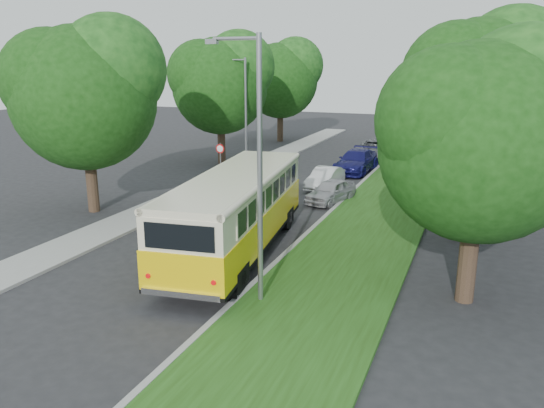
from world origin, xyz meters
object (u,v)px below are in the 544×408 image
at_px(vintage_bus, 237,214).
at_px(car_white, 325,178).
at_px(lamppost_near, 257,164).
at_px(car_grey, 375,150).
at_px(car_blue, 356,161).
at_px(lamppost_far, 244,110).
at_px(car_silver, 331,191).

distance_m(vintage_bus, car_white, 11.93).
distance_m(lamppost_near, vintage_bus, 5.20).
bearing_deg(vintage_bus, car_grey, 79.94).
height_order(car_blue, car_grey, car_blue).
height_order(lamppost_far, car_grey, lamppost_far).
bearing_deg(car_blue, car_silver, -82.25).
xyz_separation_m(car_silver, car_blue, (-0.57, 8.35, 0.13)).
height_order(lamppost_near, car_grey, lamppost_near).
xyz_separation_m(lamppost_near, car_blue, (-1.78, 20.93, -3.62)).
xyz_separation_m(vintage_bus, car_blue, (0.67, 17.26, -0.86)).
height_order(vintage_bus, car_white, vintage_bus).
xyz_separation_m(lamppost_far, vintage_bus, (6.46, -14.83, -2.51)).
distance_m(car_silver, car_grey, 13.66).
bearing_deg(lamppost_near, car_grey, 93.33).
height_order(car_silver, car_grey, car_grey).
relative_size(lamppost_near, lamppost_far, 1.07).
bearing_deg(vintage_bus, lamppost_near, -64.08).
distance_m(lamppost_near, lamppost_far, 20.53).
bearing_deg(car_silver, car_blue, 108.37).
bearing_deg(car_white, car_blue, 87.19).
xyz_separation_m(vintage_bus, car_grey, (0.92, 22.57, -0.88)).
bearing_deg(lamppost_far, car_white, -24.29).
relative_size(lamppost_far, vintage_bus, 0.69).
relative_size(car_silver, car_grey, 0.69).
bearing_deg(lamppost_far, car_grey, 46.36).
bearing_deg(lamppost_near, car_silver, 95.48).
relative_size(car_white, car_blue, 0.72).
bearing_deg(lamppost_near, lamppost_far, 115.71).
relative_size(lamppost_near, car_silver, 2.23).
xyz_separation_m(car_blue, car_grey, (0.25, 5.30, -0.02)).
bearing_deg(lamppost_near, car_white, 98.73).
bearing_deg(car_silver, lamppost_near, -70.04).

